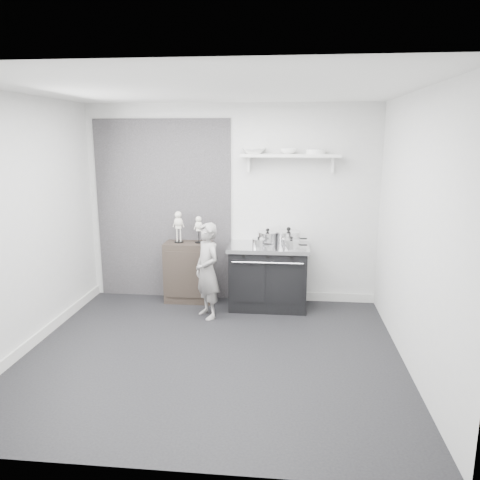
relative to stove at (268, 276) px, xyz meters
name	(u,v)px	position (x,y,z in m)	size (l,w,h in m)	color
ground	(211,354)	(-0.54, -1.48, -0.43)	(4.00, 4.00, 0.00)	black
room_shell	(203,199)	(-0.63, -1.33, 1.21)	(4.02, 3.62, 2.71)	silver
wall_shelf	(290,156)	(0.26, 0.20, 1.58)	(1.30, 0.26, 0.24)	silver
stove	(268,276)	(0.00, 0.00, 0.00)	(1.07, 0.67, 0.85)	black
side_cabinet	(189,272)	(-1.11, 0.13, -0.01)	(0.64, 0.38, 0.84)	black
child	(207,271)	(-0.75, -0.44, 0.18)	(0.45, 0.29, 1.22)	gray
pot_back_left	(268,237)	(-0.02, 0.14, 0.50)	(0.36, 0.28, 0.20)	silver
pot_back_right	(288,238)	(0.26, 0.09, 0.51)	(0.41, 0.32, 0.23)	silver
pot_front_right	(291,244)	(0.30, -0.18, 0.49)	(0.31, 0.23, 0.17)	silver
pot_front_center	(259,243)	(-0.12, -0.16, 0.49)	(0.25, 0.16, 0.15)	silver
skeleton_full	(178,224)	(-1.24, 0.13, 0.66)	(0.14, 0.09, 0.50)	beige
skeleton_torso	(199,228)	(-0.96, 0.13, 0.62)	(0.12, 0.08, 0.42)	beige
bowl_large	(254,151)	(-0.22, 0.19, 1.65)	(0.32, 0.32, 0.08)	white
bowl_small	(288,151)	(0.23, 0.19, 1.64)	(0.23, 0.23, 0.07)	white
plate_stack	(316,152)	(0.59, 0.19, 1.64)	(0.26, 0.26, 0.06)	white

